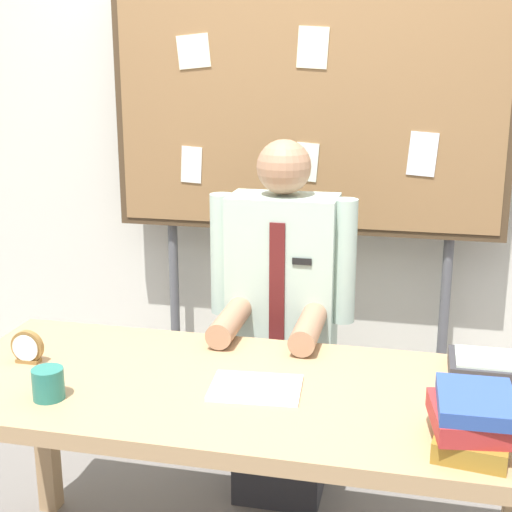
{
  "coord_description": "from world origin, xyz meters",
  "views": [
    {
      "loc": [
        0.49,
        -1.94,
        1.7
      ],
      "look_at": [
        0.0,
        0.19,
        1.11
      ],
      "focal_mm": 51.17,
      "sensor_mm": 36.0,
      "label": 1
    }
  ],
  "objects_px": {
    "bulletin_board": "(306,110)",
    "desk_clock": "(27,348)",
    "open_notebook": "(256,388)",
    "desk": "(242,412)",
    "book_stack": "(473,420)",
    "paper_tray": "(492,367)",
    "coffee_mug": "(48,384)",
    "person": "(282,339)"
  },
  "relations": [
    {
      "from": "bulletin_board",
      "to": "coffee_mug",
      "type": "distance_m",
      "value": 1.59
    },
    {
      "from": "desk_clock",
      "to": "desk",
      "type": "bearing_deg",
      "value": -1.09
    },
    {
      "from": "book_stack",
      "to": "open_notebook",
      "type": "bearing_deg",
      "value": 162.44
    },
    {
      "from": "book_stack",
      "to": "open_notebook",
      "type": "relative_size",
      "value": 1.11
    },
    {
      "from": "bulletin_board",
      "to": "desk_clock",
      "type": "xyz_separation_m",
      "value": [
        -0.71,
        -1.11,
        -0.69
      ]
    },
    {
      "from": "book_stack",
      "to": "desk_clock",
      "type": "bearing_deg",
      "value": 170.65
    },
    {
      "from": "coffee_mug",
      "to": "paper_tray",
      "type": "relative_size",
      "value": 0.35
    },
    {
      "from": "book_stack",
      "to": "coffee_mug",
      "type": "bearing_deg",
      "value": 179.86
    },
    {
      "from": "person",
      "to": "coffee_mug",
      "type": "height_order",
      "value": "person"
    },
    {
      "from": "bulletin_board",
      "to": "book_stack",
      "type": "bearing_deg",
      "value": -64.08
    },
    {
      "from": "desk",
      "to": "coffee_mug",
      "type": "xyz_separation_m",
      "value": [
        -0.52,
        -0.21,
        0.13
      ]
    },
    {
      "from": "book_stack",
      "to": "open_notebook",
      "type": "xyz_separation_m",
      "value": [
        -0.6,
        0.19,
        -0.06
      ]
    },
    {
      "from": "book_stack",
      "to": "desk_clock",
      "type": "relative_size",
      "value": 2.75
    },
    {
      "from": "desk",
      "to": "person",
      "type": "relative_size",
      "value": 1.28
    },
    {
      "from": "person",
      "to": "bulletin_board",
      "type": "relative_size",
      "value": 0.69
    },
    {
      "from": "paper_tray",
      "to": "person",
      "type": "bearing_deg",
      "value": 152.1
    },
    {
      "from": "person",
      "to": "paper_tray",
      "type": "relative_size",
      "value": 5.48
    },
    {
      "from": "bulletin_board",
      "to": "open_notebook",
      "type": "height_order",
      "value": "bulletin_board"
    },
    {
      "from": "book_stack",
      "to": "open_notebook",
      "type": "height_order",
      "value": "book_stack"
    },
    {
      "from": "paper_tray",
      "to": "bulletin_board",
      "type": "bearing_deg",
      "value": 129.77
    },
    {
      "from": "coffee_mug",
      "to": "bulletin_board",
      "type": "bearing_deg",
      "value": 68.82
    },
    {
      "from": "coffee_mug",
      "to": "book_stack",
      "type": "bearing_deg",
      "value": -0.14
    },
    {
      "from": "desk",
      "to": "book_stack",
      "type": "height_order",
      "value": "book_stack"
    },
    {
      "from": "book_stack",
      "to": "paper_tray",
      "type": "bearing_deg",
      "value": 79.56
    },
    {
      "from": "coffee_mug",
      "to": "paper_tray",
      "type": "bearing_deg",
      "value": 19.9
    },
    {
      "from": "person",
      "to": "desk_clock",
      "type": "bearing_deg",
      "value": -138.84
    },
    {
      "from": "desk",
      "to": "bulletin_board",
      "type": "height_order",
      "value": "bulletin_board"
    },
    {
      "from": "open_notebook",
      "to": "desk_clock",
      "type": "height_order",
      "value": "desk_clock"
    },
    {
      "from": "person",
      "to": "book_stack",
      "type": "bearing_deg",
      "value": -52.41
    },
    {
      "from": "bulletin_board",
      "to": "book_stack",
      "type": "distance_m",
      "value": 1.63
    },
    {
      "from": "open_notebook",
      "to": "coffee_mug",
      "type": "distance_m",
      "value": 0.6
    },
    {
      "from": "person",
      "to": "bulletin_board",
      "type": "xyz_separation_m",
      "value": [
        -0.0,
        0.49,
        0.83
      ]
    },
    {
      "from": "paper_tray",
      "to": "open_notebook",
      "type": "bearing_deg",
      "value": -158.84
    },
    {
      "from": "open_notebook",
      "to": "coffee_mug",
      "type": "xyz_separation_m",
      "value": [
        -0.57,
        -0.19,
        0.04
      ]
    },
    {
      "from": "bulletin_board",
      "to": "open_notebook",
      "type": "relative_size",
      "value": 7.76
    },
    {
      "from": "open_notebook",
      "to": "desk_clock",
      "type": "relative_size",
      "value": 2.48
    },
    {
      "from": "desk",
      "to": "coffee_mug",
      "type": "bearing_deg",
      "value": -158.13
    },
    {
      "from": "bulletin_board",
      "to": "desk_clock",
      "type": "bearing_deg",
      "value": -122.5
    },
    {
      "from": "bulletin_board",
      "to": "desk_clock",
      "type": "relative_size",
      "value": 19.22
    },
    {
      "from": "desk",
      "to": "open_notebook",
      "type": "distance_m",
      "value": 0.11
    },
    {
      "from": "person",
      "to": "desk",
      "type": "bearing_deg",
      "value": -90.0
    },
    {
      "from": "person",
      "to": "book_stack",
      "type": "relative_size",
      "value": 4.82
    }
  ]
}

